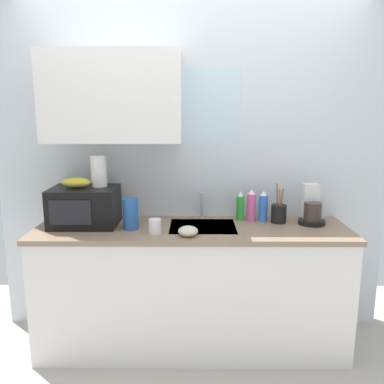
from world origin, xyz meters
name	(u,v)px	position (x,y,z in m)	size (l,w,h in m)	color
kitchen_wall_assembly	(177,156)	(-0.11, 0.31, 1.36)	(2.96, 0.42, 2.50)	silver
counter_unit	(192,286)	(0.00, 0.00, 0.46)	(2.19, 0.63, 0.90)	white
sink_faucet	(202,205)	(0.08, 0.24, 1.00)	(0.03, 0.03, 0.19)	#B2B5BA
microwave	(85,206)	(-0.76, 0.05, 1.04)	(0.46, 0.35, 0.27)	black
banana_bunch	(76,183)	(-0.81, 0.05, 1.20)	(0.20, 0.11, 0.07)	gold
paper_towel_roll	(99,171)	(-0.66, 0.10, 1.28)	(0.11, 0.11, 0.22)	white
coffee_maker	(311,209)	(0.86, 0.11, 1.00)	(0.19, 0.21, 0.28)	black
dish_soap_bottle_green	(240,207)	(0.36, 0.18, 1.00)	(0.06, 0.06, 0.22)	green
dish_soap_bottle_pink	(251,206)	(0.44, 0.17, 1.01)	(0.06, 0.06, 0.24)	#E55999
dish_soap_bottle_blue	(263,207)	(0.52, 0.16, 1.01)	(0.07, 0.07, 0.23)	blue
cereal_canister	(131,214)	(-0.42, -0.05, 1.01)	(0.10, 0.10, 0.21)	#2659A5
mug_white	(155,226)	(-0.24, -0.14, 0.95)	(0.08, 0.08, 0.10)	white
utensil_crock	(279,213)	(0.63, 0.12, 0.97)	(0.11, 0.11, 0.29)	black
small_bowl	(188,231)	(-0.02, -0.20, 0.93)	(0.13, 0.13, 0.07)	beige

